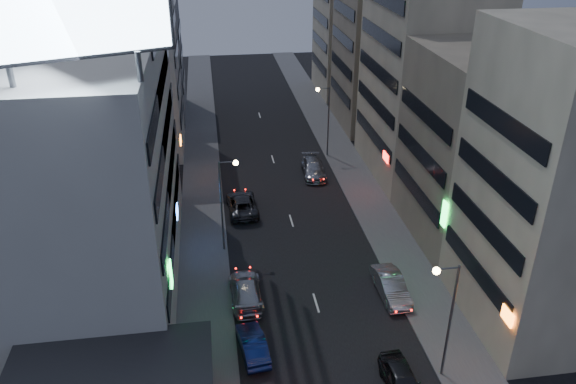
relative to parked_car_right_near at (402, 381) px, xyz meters
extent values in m
cube|color=#4C4C4F|center=(-11.47, 24.81, -0.72)|extent=(4.00, 120.00, 0.12)
cube|color=#4C4C4F|center=(4.53, 24.81, -0.72)|extent=(4.00, 120.00, 0.12)
cube|color=#B3B3AE|center=(-20.47, 14.81, 8.22)|extent=(14.00, 24.00, 18.00)
cube|color=beige|center=(11.53, 5.31, 9.22)|extent=(10.00, 11.00, 20.00)
cube|color=gray|center=(12.03, 16.81, 7.22)|extent=(11.00, 12.00, 16.00)
cube|color=beige|center=(11.53, 29.81, 10.22)|extent=(10.00, 14.00, 22.00)
cube|color=#B3B3AE|center=(-18.97, 39.81, 9.22)|extent=(11.00, 10.00, 20.00)
cube|color=gray|center=(-19.47, 52.81, 6.72)|extent=(12.00, 10.00, 15.00)
cube|color=gray|center=(12.03, 44.81, 8.22)|extent=(11.00, 12.00, 18.00)
cube|color=beige|center=(12.53, 58.81, 11.22)|extent=(12.00, 12.00, 24.00)
cylinder|color=#595B60|center=(-19.47, 4.81, 17.97)|extent=(0.30, 0.30, 1.50)
cylinder|color=#595B60|center=(-13.47, 4.81, 17.97)|extent=(0.30, 0.30, 1.50)
cube|color=black|center=(-16.47, 4.81, 20.92)|extent=(9.52, 3.75, 5.00)
cube|color=#BFE1FF|center=(-16.39, 4.60, 20.92)|extent=(9.04, 3.34, 4.60)
cylinder|color=#595B60|center=(2.83, 0.81, 3.34)|extent=(0.16, 0.16, 8.00)
cylinder|color=#595B60|center=(2.13, 0.81, 7.24)|extent=(1.40, 0.10, 0.10)
sphere|color=#FFD88C|center=(1.53, 0.81, 7.14)|extent=(0.44, 0.44, 0.44)
cylinder|color=#595B60|center=(-9.77, 16.81, 3.34)|extent=(0.16, 0.16, 8.00)
cylinder|color=#595B60|center=(-9.07, 16.81, 7.24)|extent=(1.40, 0.10, 0.10)
sphere|color=#FFD88C|center=(-8.47, 16.81, 7.14)|extent=(0.44, 0.44, 0.44)
cylinder|color=#595B60|center=(2.83, 34.81, 3.34)|extent=(0.16, 0.16, 8.00)
cylinder|color=#595B60|center=(2.13, 34.81, 7.24)|extent=(1.40, 0.10, 0.10)
sphere|color=#FFD88C|center=(1.53, 34.81, 7.14)|extent=(0.44, 0.44, 0.44)
imported|color=#222326|center=(0.00, 0.00, 0.00)|extent=(1.99, 4.61, 1.55)
imported|color=#A8ABB0|center=(2.13, 8.90, 0.05)|extent=(1.89, 5.04, 1.64)
imported|color=#2B2C31|center=(-7.78, 23.24, 0.02)|extent=(2.91, 5.86, 1.60)
imported|color=gray|center=(0.30, 30.04, 0.03)|extent=(2.57, 5.66, 1.61)
imported|color=navy|center=(-8.47, 4.41, -0.06)|extent=(2.04, 4.52, 1.44)
imported|color=#A4A5AC|center=(-8.47, 9.96, 0.03)|extent=(2.32, 5.56, 1.60)
camera|label=1|loc=(-10.20, -23.07, 25.08)|focal=35.00mm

